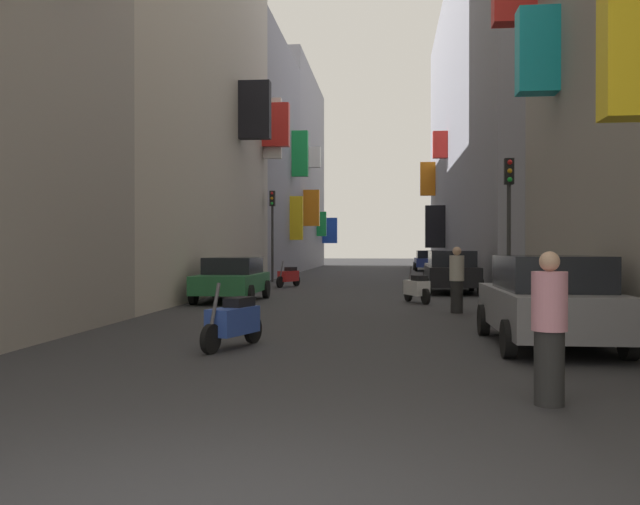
{
  "coord_description": "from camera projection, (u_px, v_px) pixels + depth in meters",
  "views": [
    {
      "loc": [
        1.16,
        -3.9,
        1.71
      ],
      "look_at": [
        -2.0,
        26.95,
        1.47
      ],
      "focal_mm": 38.01,
      "sensor_mm": 36.0,
      "label": 1
    }
  ],
  "objects": [
    {
      "name": "scooter_black",
      "position": [
        432.0,
        269.0,
        39.39
      ],
      "size": [
        0.62,
        1.96,
        1.13
      ],
      "color": "black",
      "rests_on": "ground"
    },
    {
      "name": "scooter_blue",
      "position": [
        233.0,
        321.0,
        11.46
      ],
      "size": [
        0.76,
        1.78,
        1.13
      ],
      "color": "#2D4CAD",
      "rests_on": "ground"
    },
    {
      "name": "parked_car_grey",
      "position": [
        548.0,
        300.0,
        11.62
      ],
      "size": [
        1.96,
        4.16,
        1.57
      ],
      "color": "slate",
      "rests_on": "ground"
    },
    {
      "name": "pedestrian_near_left",
      "position": [
        549.0,
        329.0,
        7.31
      ],
      "size": [
        0.53,
        0.53,
        1.67
      ],
      "color": "#262626",
      "rests_on": "ground"
    },
    {
      "name": "scooter_red",
      "position": [
        289.0,
        276.0,
        29.2
      ],
      "size": [
        0.82,
        1.77,
        1.13
      ],
      "color": "red",
      "rests_on": "ground"
    },
    {
      "name": "traffic_light_near_corner",
      "position": [
        272.0,
        220.0,
        33.3
      ],
      "size": [
        0.26,
        0.34,
        4.49
      ],
      "color": "#2D2D2D",
      "rests_on": "ground"
    },
    {
      "name": "building_left_mid_b",
      "position": [
        237.0,
        160.0,
        40.94
      ],
      "size": [
        7.02,
        12.66,
        14.03
      ],
      "color": "gray",
      "rests_on": "ground"
    },
    {
      "name": "building_right_mid_c",
      "position": [
        497.0,
        121.0,
        43.25
      ],
      "size": [
        7.36,
        39.34,
        19.55
      ],
      "color": "gray",
      "rests_on": "ground"
    },
    {
      "name": "building_left_mid_a",
      "position": [
        147.0,
        9.0,
        25.65
      ],
      "size": [
        7.31,
        18.04,
        21.51
      ],
      "color": "#B2A899",
      "rests_on": "ground"
    },
    {
      "name": "building_left_mid_c",
      "position": [
        278.0,
        172.0,
        55.84
      ],
      "size": [
        7.35,
        17.33,
        15.81
      ],
      "color": "gray",
      "rests_on": "ground"
    },
    {
      "name": "parked_car_blue",
      "position": [
        427.0,
        260.0,
        49.33
      ],
      "size": [
        1.86,
        4.49,
        1.48
      ],
      "color": "navy",
      "rests_on": "ground"
    },
    {
      "name": "parked_car_black",
      "position": [
        451.0,
        271.0,
        25.31
      ],
      "size": [
        2.0,
        4.04,
        1.58
      ],
      "color": "black",
      "rests_on": "ground"
    },
    {
      "name": "scooter_white",
      "position": [
        417.0,
        288.0,
        20.79
      ],
      "size": [
        0.79,
        1.69,
        1.13
      ],
      "color": "silver",
      "rests_on": "ground"
    },
    {
      "name": "pedestrian_crossing",
      "position": [
        457.0,
        280.0,
        17.6
      ],
      "size": [
        0.48,
        0.48,
        1.72
      ],
      "color": "black",
      "rests_on": "ground"
    },
    {
      "name": "parked_car_green",
      "position": [
        232.0,
        278.0,
        21.48
      ],
      "size": [
        1.89,
        4.03,
        1.39
      ],
      "color": "#236638",
      "rests_on": "ground"
    },
    {
      "name": "parked_car_silver",
      "position": [
        447.0,
        269.0,
        30.29
      ],
      "size": [
        1.97,
        4.2,
        1.42
      ],
      "color": "#B7B7BC",
      "rests_on": "ground"
    },
    {
      "name": "ground_plane",
      "position": [
        366.0,
        281.0,
        33.86
      ],
      "size": [
        140.0,
        140.0,
        0.0
      ],
      "primitive_type": "plane",
      "color": "#2D2D30"
    },
    {
      "name": "traffic_light_far_corner",
      "position": [
        509.0,
        206.0,
        19.58
      ],
      "size": [
        0.26,
        0.34,
        4.28
      ],
      "color": "#2D2D2D",
      "rests_on": "ground"
    }
  ]
}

